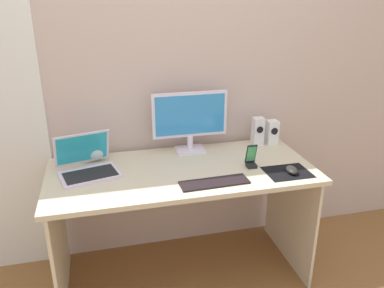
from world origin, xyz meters
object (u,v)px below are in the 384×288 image
(speaker_right, at_px, (272,132))
(phone_in_dock, at_px, (251,159))
(speaker_near_monitor, at_px, (258,131))
(mouse, at_px, (292,170))
(laptop, at_px, (87,166))
(keyboard_external, at_px, (214,183))
(fishbowl, at_px, (94,149))
(monitor, at_px, (190,119))

(speaker_right, distance_m, phone_in_dock, 0.42)
(speaker_near_monitor, height_order, mouse, speaker_near_monitor)
(laptop, xyz_separation_m, keyboard_external, (0.66, -0.29, -0.04))
(fishbowl, bearing_deg, laptop, -102.79)
(speaker_right, xyz_separation_m, keyboard_external, (-0.55, -0.47, -0.08))
(monitor, relative_size, speaker_right, 2.99)
(speaker_right, bearing_deg, keyboard_external, -139.05)
(fishbowl, bearing_deg, monitor, 0.56)
(laptop, relative_size, phone_in_dock, 2.71)
(keyboard_external, bearing_deg, phone_in_dock, 27.75)
(speaker_right, xyz_separation_m, phone_in_dock, (-0.28, -0.32, -0.03))
(monitor, xyz_separation_m, fishbowl, (-0.60, -0.01, -0.14))
(keyboard_external, bearing_deg, laptop, 153.94)
(monitor, xyz_separation_m, phone_in_dock, (0.29, -0.33, -0.17))
(laptop, height_order, fishbowl, laptop)
(fishbowl, bearing_deg, phone_in_dock, -19.95)
(fishbowl, xyz_separation_m, mouse, (1.08, -0.46, -0.05))
(phone_in_dock, bearing_deg, mouse, -36.60)
(laptop, distance_m, phone_in_dock, 0.94)
(laptop, bearing_deg, fishbowl, 77.21)
(speaker_near_monitor, height_order, phone_in_dock, speaker_near_monitor)
(mouse, bearing_deg, speaker_right, 86.92)
(speaker_right, relative_size, mouse, 1.60)
(mouse, height_order, phone_in_dock, phone_in_dock)
(mouse, bearing_deg, speaker_near_monitor, 99.63)
(fishbowl, height_order, keyboard_external, fishbowl)
(monitor, height_order, phone_in_dock, monitor)
(fishbowl, xyz_separation_m, phone_in_dock, (0.89, -0.32, -0.02))
(laptop, distance_m, fishbowl, 0.19)
(speaker_right, bearing_deg, phone_in_dock, -130.81)
(speaker_right, height_order, phone_in_dock, speaker_right)
(monitor, bearing_deg, fishbowl, -179.44)
(keyboard_external, height_order, mouse, mouse)
(speaker_right, xyz_separation_m, speaker_near_monitor, (-0.10, 0.00, 0.01))
(laptop, relative_size, fishbowl, 2.53)
(monitor, distance_m, speaker_near_monitor, 0.48)
(speaker_near_monitor, relative_size, fishbowl, 1.27)
(phone_in_dock, bearing_deg, keyboard_external, -150.24)
(monitor, distance_m, laptop, 0.69)
(mouse, xyz_separation_m, phone_in_dock, (-0.19, 0.14, 0.03))
(speaker_right, distance_m, laptop, 1.22)
(speaker_near_monitor, xyz_separation_m, keyboard_external, (-0.44, -0.47, -0.09))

